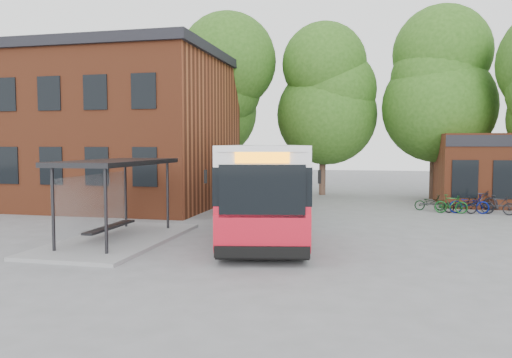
% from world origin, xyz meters
% --- Properties ---
extents(ground, '(100.00, 100.00, 0.00)m').
position_xyz_m(ground, '(0.00, 0.00, 0.00)').
color(ground, slate).
extents(station_building, '(18.40, 10.40, 8.50)m').
position_xyz_m(station_building, '(-13.00, 9.00, 4.25)').
color(station_building, brown).
rests_on(station_building, ground).
extents(bus_shelter, '(3.60, 7.00, 2.90)m').
position_xyz_m(bus_shelter, '(-4.50, -1.00, 1.45)').
color(bus_shelter, '#242427').
rests_on(bus_shelter, ground).
extents(bike_rail, '(5.20, 0.10, 0.38)m').
position_xyz_m(bike_rail, '(9.28, 10.00, 0.19)').
color(bike_rail, '#242427').
rests_on(bike_rail, ground).
extents(tree_0, '(7.92, 7.92, 11.00)m').
position_xyz_m(tree_0, '(-6.00, 16.00, 5.50)').
color(tree_0, '#254E14').
rests_on(tree_0, ground).
extents(tree_1, '(7.92, 7.92, 10.40)m').
position_xyz_m(tree_1, '(1.00, 17.00, 5.20)').
color(tree_1, '#254E14').
rests_on(tree_1, ground).
extents(tree_2, '(7.92, 7.92, 11.00)m').
position_xyz_m(tree_2, '(8.00, 16.00, 5.50)').
color(tree_2, '#254E14').
rests_on(tree_2, ground).
extents(city_bus, '(5.34, 13.61, 3.38)m').
position_xyz_m(city_bus, '(-0.03, 2.98, 1.69)').
color(city_bus, red).
rests_on(city_bus, ground).
extents(bicycle_0, '(1.59, 0.70, 0.81)m').
position_xyz_m(bicycle_0, '(7.19, 10.16, 0.41)').
color(bicycle_0, black).
rests_on(bicycle_0, ground).
extents(bicycle_1, '(1.59, 0.55, 0.94)m').
position_xyz_m(bicycle_1, '(8.08, 9.19, 0.47)').
color(bicycle_1, '#0E3F16').
rests_on(bicycle_1, ground).
extents(bicycle_2, '(1.61, 0.75, 0.82)m').
position_xyz_m(bicycle_2, '(8.52, 9.33, 0.41)').
color(bicycle_2, black).
rests_on(bicycle_2, ground).
extents(bicycle_3, '(1.82, 0.81, 1.06)m').
position_xyz_m(bicycle_3, '(9.72, 10.95, 0.53)').
color(bicycle_3, black).
rests_on(bicycle_3, ground).
extents(bicycle_4, '(1.87, 0.69, 0.98)m').
position_xyz_m(bicycle_4, '(8.94, 9.33, 0.49)').
color(bicycle_4, '#050E54').
rests_on(bicycle_4, ground).
extents(bicycle_5, '(1.63, 0.94, 0.95)m').
position_xyz_m(bicycle_5, '(10.25, 9.21, 0.47)').
color(bicycle_5, black).
rests_on(bicycle_5, ground).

